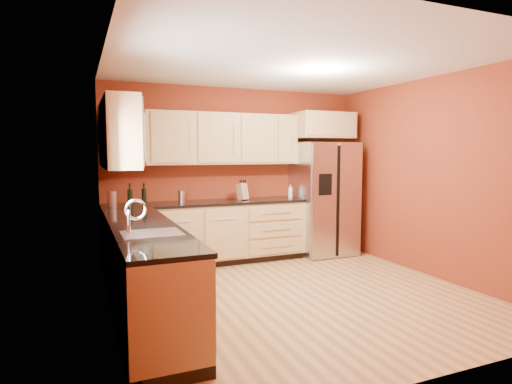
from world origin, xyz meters
TOP-DOWN VIEW (x-y plane):
  - floor at (0.00, 0.00)m, footprint 4.00×4.00m
  - ceiling at (0.00, 0.00)m, footprint 4.00×4.00m
  - wall_back at (0.00, 2.00)m, footprint 4.00×0.04m
  - wall_front at (0.00, -2.00)m, footprint 4.00×0.04m
  - wall_left at (-2.00, 0.00)m, footprint 0.04×4.00m
  - wall_right at (2.00, 0.00)m, footprint 0.04×4.00m
  - base_cabinets_back at (-0.55, 1.70)m, footprint 2.90×0.60m
  - base_cabinets_left at (-1.70, 0.00)m, footprint 0.60×2.80m
  - countertop_back at (-0.55, 1.69)m, footprint 2.90×0.62m
  - countertop_left at (-1.69, 0.00)m, footprint 0.62×2.80m
  - upper_cabinets_back at (-0.25, 1.83)m, footprint 2.30×0.33m
  - upper_cabinets_left at (-1.83, 0.72)m, footprint 0.33×1.35m
  - corner_upper_cabinet at (-1.67, 1.67)m, footprint 0.67×0.67m
  - over_fridge_cabinet at (1.35, 1.70)m, footprint 0.92×0.60m
  - refrigerator at (1.35, 1.62)m, footprint 0.90×0.75m
  - window at (-1.98, -0.50)m, footprint 0.03×0.90m
  - sink_faucet at (-1.69, -0.50)m, footprint 0.50×0.42m
  - canister_left at (-1.85, 1.67)m, footprint 0.14×0.14m
  - canister_right at (-0.92, 1.68)m, footprint 0.11×0.11m
  - wine_bottle_a at (-1.44, 1.72)m, footprint 0.07×0.07m
  - wine_bottle_b at (-1.63, 1.64)m, footprint 0.08×0.08m
  - knife_block at (-0.00, 1.71)m, footprint 0.16×0.15m
  - soap_dispenser at (0.80, 1.71)m, footprint 0.08×0.08m

SIDE VIEW (x-z plane):
  - floor at x=0.00m, z-range 0.00..0.00m
  - base_cabinets_back at x=-0.55m, z-range 0.00..0.88m
  - base_cabinets_left at x=-1.70m, z-range 0.00..0.88m
  - refrigerator at x=1.35m, z-range 0.00..1.78m
  - countertop_back at x=-0.55m, z-range 0.88..0.92m
  - countertop_left at x=-1.69m, z-range 0.88..0.92m
  - canister_right at x=-0.92m, z-range 0.92..1.09m
  - soap_dispenser at x=0.80m, z-range 0.92..1.11m
  - canister_left at x=-1.85m, z-range 0.92..1.12m
  - knife_block at x=0.00m, z-range 0.92..1.17m
  - wine_bottle_a at x=-1.44m, z-range 0.92..1.21m
  - wine_bottle_b at x=-1.63m, z-range 0.92..1.22m
  - sink_faucet at x=-1.69m, z-range 0.92..1.22m
  - wall_back at x=0.00m, z-range 0.00..2.60m
  - wall_front at x=0.00m, z-range 0.00..2.60m
  - wall_left at x=-2.00m, z-range 0.00..2.60m
  - wall_right at x=2.00m, z-range 0.00..2.60m
  - window at x=-1.98m, z-range 1.05..2.05m
  - upper_cabinets_back at x=-0.25m, z-range 1.45..2.20m
  - upper_cabinets_left at x=-1.83m, z-range 1.45..2.20m
  - corner_upper_cabinet at x=-1.67m, z-range 1.45..2.20m
  - over_fridge_cabinet at x=1.35m, z-range 1.85..2.25m
  - ceiling at x=0.00m, z-range 2.60..2.60m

